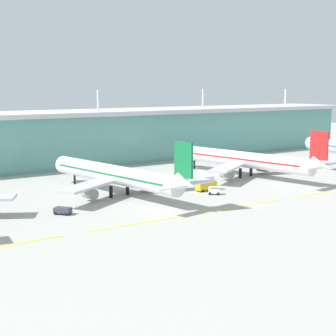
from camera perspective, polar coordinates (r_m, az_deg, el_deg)
The scene contains 11 objects.
ground_plane at distance 152.64m, azimuth 8.98°, elevation -3.95°, with size 600.00×600.00×0.00m, color #A8A59E.
terminal_building at distance 234.76m, azimuth -8.04°, elevation 3.38°, with size 288.00×34.00×31.85m.
airliner_near_middle at distance 163.22m, azimuth -5.58°, elevation -0.75°, with size 48.19×67.99×18.90m.
airliner_far_middle at distance 198.87m, azimuth 8.01°, elevation 0.92°, with size 48.03×71.52×18.90m.
taxiway_stripe_west at distance 118.33m, azimuth -17.61°, elevation -8.00°, with size 28.00×0.70×0.04m, color yellow.
taxiway_stripe_mid_west at distance 131.30m, azimuth -3.16°, elevation -5.94°, with size 28.00×0.70×0.04m, color yellow.
taxiway_stripe_centre at distance 150.97m, azimuth 8.03°, elevation -4.06°, with size 28.00×0.70×0.04m, color yellow.
taxiway_stripe_mid_east at distance 175.08m, azimuth 16.37°, elevation -2.56°, with size 28.00×0.70×0.04m, color yellow.
pushback_tug at distance 142.50m, azimuth -11.21°, elevation -4.47°, with size 4.62×4.94×1.85m.
fuel_truck at distance 171.44m, azimuth 4.15°, elevation -1.69°, with size 7.36×3.08×4.95m.
baggage_cart at distance 165.49m, azimuth 4.96°, elevation -2.43°, with size 3.93×3.69×2.48m.
Camera 1 is at (-101.62, -108.92, 33.31)m, focal length 56.88 mm.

